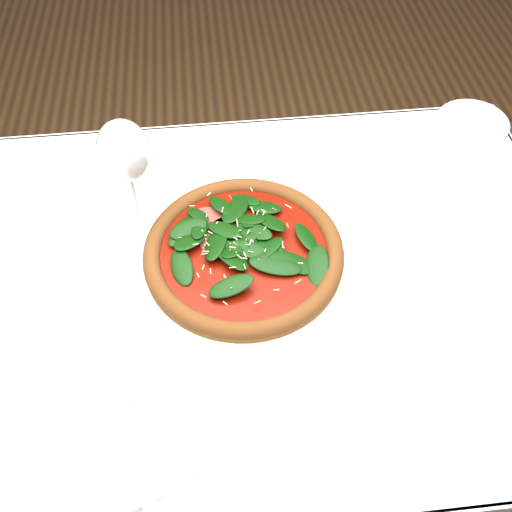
{
  "coord_description": "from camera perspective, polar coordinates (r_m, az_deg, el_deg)",
  "views": [
    {
      "loc": [
        -0.02,
        -0.56,
        1.52
      ],
      "look_at": [
        0.04,
        0.02,
        0.77
      ],
      "focal_mm": 40.0,
      "sensor_mm": 36.0,
      "label": 1
    }
  ],
  "objects": [
    {
      "name": "napkin",
      "position": [
        0.82,
        -11.25,
        -20.65
      ],
      "size": [
        0.18,
        0.13,
        0.01
      ],
      "primitive_type": "cube",
      "rotation": [
        0.0,
        0.0,
        0.4
      ],
      "color": "white",
      "rests_on": "dining_table"
    },
    {
      "name": "dining_table",
      "position": [
        1.04,
        -2.16,
        -5.28
      ],
      "size": [
        1.21,
        0.81,
        0.75
      ],
      "color": "white",
      "rests_on": "ground"
    },
    {
      "name": "pizza",
      "position": [
        0.95,
        -1.26,
        0.57
      ],
      "size": [
        0.37,
        0.37,
        0.04
      ],
      "rotation": [
        0.0,
        0.0,
        0.1
      ],
      "color": "olive",
      "rests_on": "plate"
    },
    {
      "name": "ground",
      "position": [
        1.62,
        -1.44,
        -17.79
      ],
      "size": [
        6.0,
        6.0,
        0.0
      ],
      "primitive_type": "plane",
      "color": "brown",
      "rests_on": "ground"
    },
    {
      "name": "saucer_far",
      "position": [
        1.31,
        20.9,
        12.41
      ],
      "size": [
        0.15,
        0.15,
        0.01
      ],
      "color": "white",
      "rests_on": "dining_table"
    },
    {
      "name": "plate",
      "position": [
        0.97,
        -1.23,
        -0.25
      ],
      "size": [
        0.39,
        0.39,
        0.02
      ],
      "color": "white",
      "rests_on": "dining_table"
    },
    {
      "name": "wine_glass",
      "position": [
        0.96,
        -13.04,
        9.91
      ],
      "size": [
        0.09,
        0.09,
        0.21
      ],
      "color": "white",
      "rests_on": "dining_table"
    },
    {
      "name": "fork",
      "position": [
        0.82,
        -11.85,
        -18.37
      ],
      "size": [
        0.06,
        0.18,
        0.0
      ],
      "rotation": [
        0.0,
        0.0,
        0.23
      ],
      "color": "silver",
      "rests_on": "napkin"
    },
    {
      "name": "saucer_near",
      "position": [
        0.98,
        20.87,
        -4.31
      ],
      "size": [
        0.15,
        0.15,
        0.01
      ],
      "color": "white",
      "rests_on": "dining_table"
    }
  ]
}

